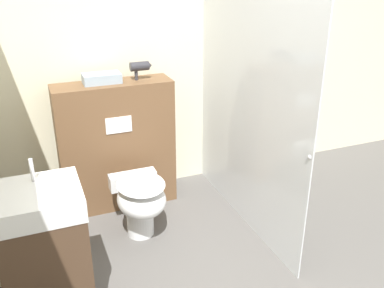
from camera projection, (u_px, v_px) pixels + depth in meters
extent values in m
cube|color=beige|center=(154.00, 61.00, 3.93)|extent=(8.00, 0.06, 2.50)
cube|color=brown|center=(117.00, 146.00, 3.82)|extent=(1.01, 0.31, 1.16)
cube|color=white|center=(119.00, 125.00, 3.58)|extent=(0.22, 0.01, 0.14)
cube|color=silver|center=(247.00, 111.00, 3.43)|extent=(0.01, 1.76, 1.99)
sphere|color=#B2B2B7|center=(310.00, 157.00, 2.72)|extent=(0.04, 0.04, 0.04)
cylinder|color=white|center=(140.00, 215.00, 3.52)|extent=(0.22, 0.22, 0.35)
ellipsoid|color=white|center=(142.00, 199.00, 3.37)|extent=(0.38, 0.46, 0.25)
ellipsoid|color=white|center=(141.00, 184.00, 3.31)|extent=(0.37, 0.45, 0.02)
cube|color=white|center=(133.00, 180.00, 3.58)|extent=(0.39, 0.12, 0.13)
cube|color=#473323|center=(48.00, 267.00, 2.59)|extent=(0.48, 0.44, 0.80)
cube|color=white|center=(37.00, 201.00, 2.40)|extent=(0.49, 0.45, 0.13)
cylinder|color=silver|center=(32.00, 170.00, 2.45)|extent=(0.02, 0.02, 0.14)
cylinder|color=#2D2D33|center=(139.00, 66.00, 3.62)|extent=(0.16, 0.08, 0.08)
cone|color=#2D2D33|center=(150.00, 65.00, 3.66)|extent=(0.03, 0.07, 0.07)
cylinder|color=#2D2D33|center=(136.00, 74.00, 3.64)|extent=(0.03, 0.03, 0.11)
cube|color=#8C9EAD|center=(102.00, 78.00, 3.56)|extent=(0.31, 0.18, 0.08)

